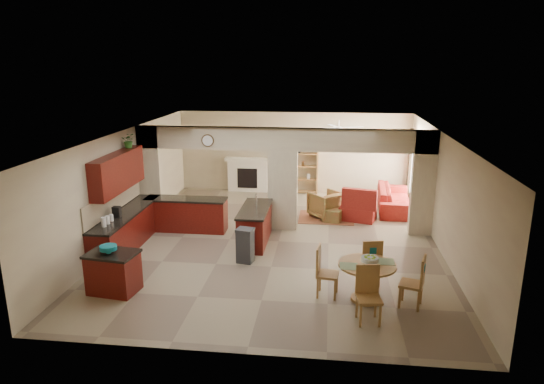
# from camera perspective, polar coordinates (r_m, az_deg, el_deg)

# --- Properties ---
(floor) EXTENTS (10.00, 10.00, 0.00)m
(floor) POSITION_cam_1_polar(r_m,az_deg,el_deg) (12.57, 0.78, -5.83)
(floor) COLOR gray
(floor) RESTS_ON ground
(ceiling) EXTENTS (10.00, 10.00, 0.00)m
(ceiling) POSITION_cam_1_polar(r_m,az_deg,el_deg) (11.85, 0.83, 6.90)
(ceiling) COLOR white
(ceiling) RESTS_ON wall_back
(wall_back) EXTENTS (8.00, 0.00, 8.00)m
(wall_back) POSITION_cam_1_polar(r_m,az_deg,el_deg) (17.00, 2.55, 4.67)
(wall_back) COLOR beige
(wall_back) RESTS_ON floor
(wall_front) EXTENTS (8.00, 0.00, 8.00)m
(wall_front) POSITION_cam_1_polar(r_m,az_deg,el_deg) (7.46, -3.21, -9.52)
(wall_front) COLOR beige
(wall_front) RESTS_ON floor
(wall_left) EXTENTS (0.00, 10.00, 10.00)m
(wall_left) POSITION_cam_1_polar(r_m,az_deg,el_deg) (13.15, -16.81, 0.86)
(wall_left) COLOR beige
(wall_left) RESTS_ON floor
(wall_right) EXTENTS (0.00, 10.00, 10.00)m
(wall_right) POSITION_cam_1_polar(r_m,az_deg,el_deg) (12.40, 19.52, -0.22)
(wall_right) COLOR beige
(wall_right) RESTS_ON floor
(partition_left_pier) EXTENTS (0.60, 0.25, 2.80)m
(partition_left_pier) POSITION_cam_1_polar(r_m,az_deg,el_deg) (13.94, -14.08, 1.85)
(partition_left_pier) COLOR beige
(partition_left_pier) RESTS_ON floor
(partition_center_pier) EXTENTS (0.80, 0.25, 2.20)m
(partition_center_pier) POSITION_cam_1_polar(r_m,az_deg,el_deg) (13.18, 1.25, 0.20)
(partition_center_pier) COLOR beige
(partition_center_pier) RESTS_ON floor
(partition_right_pier) EXTENTS (0.60, 0.25, 2.80)m
(partition_right_pier) POSITION_cam_1_polar(r_m,az_deg,el_deg) (13.29, 17.35, 0.96)
(partition_right_pier) COLOR beige
(partition_right_pier) RESTS_ON floor
(partition_header) EXTENTS (8.00, 0.25, 0.60)m
(partition_header) POSITION_cam_1_polar(r_m,az_deg,el_deg) (12.88, 1.28, 6.22)
(partition_header) COLOR beige
(partition_header) RESTS_ON partition_center_pier
(kitchen_counter) EXTENTS (2.52, 3.29, 1.48)m
(kitchen_counter) POSITION_cam_1_polar(r_m,az_deg,el_deg) (12.91, -13.90, -3.52)
(kitchen_counter) COLOR #3A0A06
(kitchen_counter) RESTS_ON floor
(upper_cabinets) EXTENTS (0.35, 2.40, 0.90)m
(upper_cabinets) POSITION_cam_1_polar(r_m,az_deg,el_deg) (12.25, -17.68, 2.26)
(upper_cabinets) COLOR #3A0A06
(upper_cabinets) RESTS_ON wall_left
(peninsula) EXTENTS (0.70, 1.85, 0.91)m
(peninsula) POSITION_cam_1_polar(r_m,az_deg,el_deg) (12.38, -2.04, -3.92)
(peninsula) COLOR #3A0A06
(peninsula) RESTS_ON floor
(wall_clock) EXTENTS (0.34, 0.03, 0.34)m
(wall_clock) POSITION_cam_1_polar(r_m,az_deg,el_deg) (13.08, -7.58, 6.01)
(wall_clock) COLOR #4F371A
(wall_clock) RESTS_ON partition_header
(rug) EXTENTS (1.60, 1.30, 0.01)m
(rug) POSITION_cam_1_polar(r_m,az_deg,el_deg) (14.49, 6.38, -3.00)
(rug) COLOR brown
(rug) RESTS_ON floor
(fireplace) EXTENTS (1.60, 0.35, 1.20)m
(fireplace) POSITION_cam_1_polar(r_m,az_deg,el_deg) (17.19, -2.86, 2.10)
(fireplace) COLOR white
(fireplace) RESTS_ON floor
(shelving_unit) EXTENTS (1.00, 0.32, 1.80)m
(shelving_unit) POSITION_cam_1_polar(r_m,az_deg,el_deg) (16.90, 3.67, 2.86)
(shelving_unit) COLOR olive
(shelving_unit) RESTS_ON floor
(window_a) EXTENTS (0.02, 0.90, 1.90)m
(window_a) POSITION_cam_1_polar(r_m,az_deg,el_deg) (14.62, 17.44, 1.42)
(window_a) COLOR white
(window_a) RESTS_ON wall_right
(window_b) EXTENTS (0.02, 0.90, 1.90)m
(window_b) POSITION_cam_1_polar(r_m,az_deg,el_deg) (16.25, 16.38, 2.84)
(window_b) COLOR white
(window_b) RESTS_ON wall_right
(glazed_door) EXTENTS (0.02, 0.70, 2.10)m
(glazed_door) POSITION_cam_1_polar(r_m,az_deg,el_deg) (15.47, 16.84, 1.63)
(glazed_door) COLOR white
(glazed_door) RESTS_ON wall_right
(drape_a_left) EXTENTS (0.10, 0.28, 2.30)m
(drape_a_left) POSITION_cam_1_polar(r_m,az_deg,el_deg) (14.04, 17.71, 0.84)
(drape_a_left) COLOR #3F1C19
(drape_a_left) RESTS_ON wall_right
(drape_a_right) EXTENTS (0.10, 0.28, 2.30)m
(drape_a_right) POSITION_cam_1_polar(r_m,az_deg,el_deg) (15.19, 16.89, 1.96)
(drape_a_right) COLOR #3F1C19
(drape_a_right) RESTS_ON wall_right
(drape_b_left) EXTENTS (0.10, 0.28, 2.30)m
(drape_b_left) POSITION_cam_1_polar(r_m,az_deg,el_deg) (15.67, 16.59, 2.38)
(drape_b_left) COLOR #3F1C19
(drape_b_left) RESTS_ON wall_right
(drape_b_right) EXTENTS (0.10, 0.28, 2.30)m
(drape_b_right) POSITION_cam_1_polar(r_m,az_deg,el_deg) (16.83, 15.93, 3.29)
(drape_b_right) COLOR #3F1C19
(drape_b_right) RESTS_ON wall_right
(ceiling_fan) EXTENTS (1.00, 1.00, 0.10)m
(ceiling_fan) POSITION_cam_1_polar(r_m,az_deg,el_deg) (14.80, 7.87, 7.50)
(ceiling_fan) COLOR white
(ceiling_fan) RESTS_ON ceiling
(kitchen_island) EXTENTS (1.05, 0.82, 0.84)m
(kitchen_island) POSITION_cam_1_polar(r_m,az_deg,el_deg) (10.32, -18.15, -8.95)
(kitchen_island) COLOR #3A0A06
(kitchen_island) RESTS_ON floor
(teal_bowl) EXTENTS (0.33, 0.33, 0.16)m
(teal_bowl) POSITION_cam_1_polar(r_m,az_deg,el_deg) (10.14, -18.69, -6.41)
(teal_bowl) COLOR #147D89
(teal_bowl) RESTS_ON kitchen_island
(trash_can) EXTENTS (0.41, 0.37, 0.75)m
(trash_can) POSITION_cam_1_polar(r_m,az_deg,el_deg) (11.22, -3.17, -6.45)
(trash_can) COLOR #2C2C2E
(trash_can) RESTS_ON floor
(dining_table) EXTENTS (1.11, 1.11, 0.76)m
(dining_table) POSITION_cam_1_polar(r_m,az_deg,el_deg) (9.64, 11.07, -9.69)
(dining_table) COLOR olive
(dining_table) RESTS_ON floor
(fruit_bowl) EXTENTS (0.33, 0.33, 0.17)m
(fruit_bowl) POSITION_cam_1_polar(r_m,az_deg,el_deg) (9.48, 11.44, -7.88)
(fruit_bowl) COLOR #8BBB28
(fruit_bowl) RESTS_ON dining_table
(sofa) EXTENTS (2.50, 1.10, 0.72)m
(sofa) POSITION_cam_1_polar(r_m,az_deg,el_deg) (15.56, 14.20, -0.74)
(sofa) COLOR maroon
(sofa) RESTS_ON floor
(chaise) EXTENTS (1.16, 1.03, 0.40)m
(chaise) POSITION_cam_1_polar(r_m,az_deg,el_deg) (14.45, 10.07, -2.39)
(chaise) COLOR maroon
(chaise) RESTS_ON floor
(armchair) EXTENTS (1.18, 1.19, 0.78)m
(armchair) POSITION_cam_1_polar(r_m,az_deg,el_deg) (14.44, 6.36, -1.47)
(armchair) COLOR maroon
(armchair) RESTS_ON floor
(ottoman) EXTENTS (0.62, 0.62, 0.36)m
(ottoman) POSITION_cam_1_polar(r_m,az_deg,el_deg) (14.16, 7.17, -2.71)
(ottoman) COLOR maroon
(ottoman) RESTS_ON floor
(plant) EXTENTS (0.40, 0.37, 0.38)m
(plant) POSITION_cam_1_polar(r_m,az_deg,el_deg) (12.83, -16.50, 5.83)
(plant) COLOR #1A5416
(plant) RESTS_ON upper_cabinets
(chair_north) EXTENTS (0.50, 0.50, 1.02)m
(chair_north) POSITION_cam_1_polar(r_m,az_deg,el_deg) (10.22, 11.52, -7.92)
(chair_north) COLOR olive
(chair_north) RESTS_ON floor
(chair_east) EXTENTS (0.53, 0.53, 1.02)m
(chair_east) POSITION_cam_1_polar(r_m,az_deg,el_deg) (9.58, 16.63, -9.89)
(chair_east) COLOR olive
(chair_east) RESTS_ON floor
(chair_south) EXTENTS (0.48, 0.48, 1.02)m
(chair_south) POSITION_cam_1_polar(r_m,az_deg,el_deg) (8.94, 11.24, -11.41)
(chair_south) COLOR olive
(chair_south) RESTS_ON floor
(chair_west) EXTENTS (0.47, 0.47, 1.02)m
(chair_west) POSITION_cam_1_polar(r_m,az_deg,el_deg) (9.69, 6.08, -9.02)
(chair_west) COLOR olive
(chair_west) RESTS_ON floor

